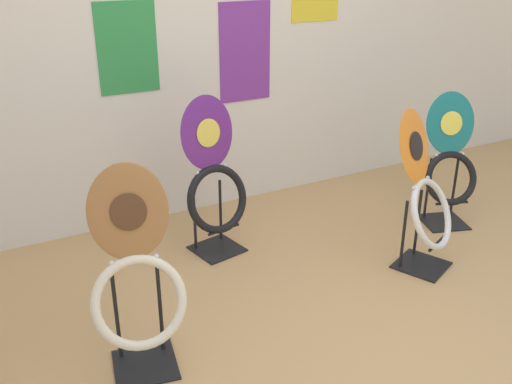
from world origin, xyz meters
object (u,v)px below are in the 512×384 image
object	(u,v)px
toilet_seat_display_purple_note	(214,184)
toilet_seat_display_teal_sax	(450,164)
toilet_seat_display_orange_sun	(426,200)
toilet_seat_display_woodgrain	(137,283)

from	to	relation	value
toilet_seat_display_purple_note	toilet_seat_display_teal_sax	distance (m)	1.59
toilet_seat_display_orange_sun	toilet_seat_display_teal_sax	distance (m)	0.66
toilet_seat_display_teal_sax	toilet_seat_display_purple_note	bearing A→B (deg)	165.60
toilet_seat_display_orange_sun	toilet_seat_display_woodgrain	size ratio (longest dim) A/B	1.01
toilet_seat_display_orange_sun	toilet_seat_display_teal_sax	size ratio (longest dim) A/B	1.05
toilet_seat_display_woodgrain	toilet_seat_display_teal_sax	world-z (taller)	toilet_seat_display_woodgrain
toilet_seat_display_orange_sun	toilet_seat_display_teal_sax	xyz separation A→B (m)	(0.56, 0.36, -0.00)
toilet_seat_display_teal_sax	toilet_seat_display_woodgrain	bearing A→B (deg)	-169.72
toilet_seat_display_orange_sun	toilet_seat_display_teal_sax	bearing A→B (deg)	32.43
toilet_seat_display_woodgrain	toilet_seat_display_purple_note	bearing A→B (deg)	47.47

